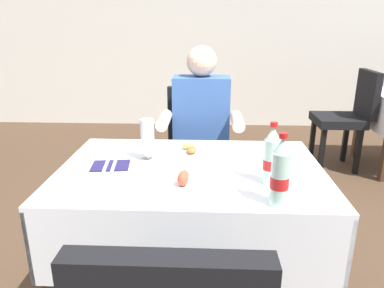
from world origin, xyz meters
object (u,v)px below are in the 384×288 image
chair_far_diner_seat (197,151)px  napkin_cutlery_set (111,165)px  cola_bottle_secondary (271,157)px  plate_far_diner (193,150)px  background_chair_left (348,114)px  seated_diner_far (201,134)px  cola_bottle_primary (280,174)px  main_dining_table (191,202)px  plate_near_camera (182,183)px  beer_glass_left (148,140)px

chair_far_diner_seat → napkin_cutlery_set: chair_far_diner_seat is taller
cola_bottle_secondary → napkin_cutlery_set: size_ratio=1.34×
chair_far_diner_seat → plate_far_diner: 0.63m
plate_far_diner → background_chair_left: size_ratio=0.24×
cola_bottle_secondary → chair_far_diner_seat: bearing=109.2°
seated_diner_far → cola_bottle_secondary: (0.30, -0.85, 0.16)m
chair_far_diner_seat → background_chair_left: size_ratio=1.00×
chair_far_diner_seat → cola_bottle_primary: size_ratio=3.55×
main_dining_table → plate_far_diner: size_ratio=5.08×
plate_near_camera → background_chair_left: bearing=55.8°
main_dining_table → cola_bottle_secondary: 0.47m
seated_diner_far → plate_near_camera: size_ratio=4.96×
beer_glass_left → cola_bottle_secondary: 0.60m
main_dining_table → chair_far_diner_seat: chair_far_diner_seat is taller
plate_near_camera → napkin_cutlery_set: plate_near_camera is taller
plate_near_camera → napkin_cutlery_set: 0.40m
napkin_cutlery_set → plate_far_diner: bearing=29.3°
beer_glass_left → napkin_cutlery_set: bearing=-150.5°
beer_glass_left → main_dining_table: bearing=-22.5°
plate_far_diner → napkin_cutlery_set: (-0.37, -0.21, -0.01)m
plate_near_camera → plate_far_diner: size_ratio=1.07×
plate_far_diner → beer_glass_left: 0.26m
beer_glass_left → cola_bottle_secondary: cola_bottle_secondary is taller
napkin_cutlery_set → plate_near_camera: bearing=-30.3°
plate_near_camera → cola_bottle_primary: cola_bottle_primary is taller
seated_diner_far → cola_bottle_primary: (0.30, -1.03, 0.17)m
seated_diner_far → napkin_cutlery_set: bearing=-120.1°
plate_near_camera → napkin_cutlery_set: bearing=149.7°
seated_diner_far → plate_far_diner: bearing=-93.5°
plate_near_camera → cola_bottle_primary: bearing=-20.8°
cola_bottle_secondary → seated_diner_far: bearing=109.5°
background_chair_left → beer_glass_left: bearing=-131.6°
plate_near_camera → beer_glass_left: (-0.19, 0.29, 0.09)m
beer_glass_left → napkin_cutlery_set: 0.21m
plate_near_camera → plate_far_diner: 0.41m
plate_far_diner → cola_bottle_secondary: 0.50m
plate_near_camera → background_chair_left: (1.46, 2.15, -0.22)m
plate_near_camera → cola_bottle_secondary: bearing=7.9°
cola_bottle_primary → cola_bottle_secondary: (0.00, 0.19, -0.01)m
plate_far_diner → background_chair_left: bearing=50.4°
chair_far_diner_seat → seated_diner_far: size_ratio=0.77×
chair_far_diner_seat → background_chair_left: (1.44, 1.14, 0.00)m
plate_far_diner → cola_bottle_secondary: bearing=-47.7°
main_dining_table → napkin_cutlery_set: 0.41m
seated_diner_far → chair_far_diner_seat: bearing=106.1°
background_chair_left → cola_bottle_secondary: bearing=-117.7°
chair_far_diner_seat → cola_bottle_secondary: size_ratio=3.71×
cola_bottle_secondary → napkin_cutlery_set: bearing=167.7°
plate_far_diner → chair_far_diner_seat: bearing=90.2°
main_dining_table → background_chair_left: (1.44, 1.94, -0.03)m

